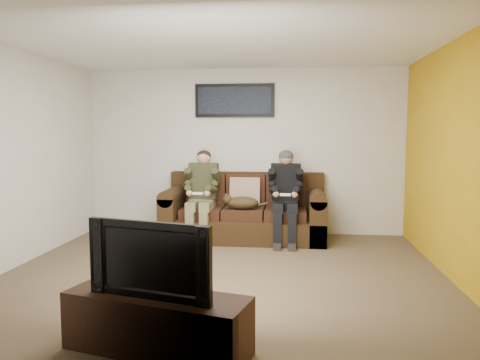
# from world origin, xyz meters

# --- Properties ---
(floor) EXTENTS (5.00, 5.00, 0.00)m
(floor) POSITION_xyz_m (0.00, 0.00, 0.00)
(floor) COLOR brown
(floor) RESTS_ON ground
(ceiling) EXTENTS (5.00, 5.00, 0.00)m
(ceiling) POSITION_xyz_m (0.00, 0.00, 2.60)
(ceiling) COLOR silver
(ceiling) RESTS_ON ground
(wall_back) EXTENTS (5.00, 0.00, 5.00)m
(wall_back) POSITION_xyz_m (0.00, 2.25, 1.30)
(wall_back) COLOR beige
(wall_back) RESTS_ON ground
(wall_front) EXTENTS (5.00, 0.00, 5.00)m
(wall_front) POSITION_xyz_m (0.00, -2.25, 1.30)
(wall_front) COLOR beige
(wall_front) RESTS_ON ground
(wall_left) EXTENTS (0.00, 4.50, 4.50)m
(wall_left) POSITION_xyz_m (-2.50, 0.00, 1.30)
(wall_left) COLOR beige
(wall_left) RESTS_ON ground
(wall_right) EXTENTS (0.00, 4.50, 4.50)m
(wall_right) POSITION_xyz_m (2.50, 0.00, 1.30)
(wall_right) COLOR beige
(wall_right) RESTS_ON ground
(accent_wall_right) EXTENTS (0.00, 4.50, 4.50)m
(accent_wall_right) POSITION_xyz_m (2.49, 0.00, 1.30)
(accent_wall_right) COLOR #C09113
(accent_wall_right) RESTS_ON ground
(sofa) EXTENTS (2.40, 1.03, 0.98)m
(sofa) POSITION_xyz_m (0.05, 1.84, 0.37)
(sofa) COLOR #301E0E
(sofa) RESTS_ON ground
(throw_pillow) EXTENTS (0.46, 0.22, 0.45)m
(throw_pillow) POSITION_xyz_m (0.05, 1.88, 0.70)
(throw_pillow) COLOR #A2806A
(throw_pillow) RESTS_ON sofa
(throw_blanket) EXTENTS (0.49, 0.24, 0.09)m
(throw_blanket) POSITION_xyz_m (-0.67, 2.14, 0.98)
(throw_blanket) COLOR tan
(throw_blanket) RESTS_ON sofa
(person_left) EXTENTS (0.51, 0.87, 1.34)m
(person_left) POSITION_xyz_m (-0.57, 1.63, 0.76)
(person_left) COLOR olive
(person_left) RESTS_ON sofa
(person_right) EXTENTS (0.51, 0.86, 1.34)m
(person_right) POSITION_xyz_m (0.67, 1.63, 0.76)
(person_right) COLOR black
(person_right) RESTS_ON sofa
(cat) EXTENTS (0.66, 0.26, 0.24)m
(cat) POSITION_xyz_m (0.03, 1.59, 0.58)
(cat) COLOR #49381D
(cat) RESTS_ON sofa
(framed_poster) EXTENTS (1.25, 0.05, 0.52)m
(framed_poster) POSITION_xyz_m (-0.15, 2.22, 2.10)
(framed_poster) COLOR black
(framed_poster) RESTS_ON wall_back
(tv_stand) EXTENTS (1.43, 0.77, 0.43)m
(tv_stand) POSITION_xyz_m (-0.20, -1.95, 0.21)
(tv_stand) COLOR #321C10
(tv_stand) RESTS_ON ground
(television) EXTENTS (0.96, 0.36, 0.55)m
(television) POSITION_xyz_m (-0.20, -1.95, 0.71)
(television) COLOR black
(television) RESTS_ON tv_stand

